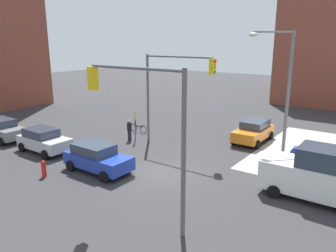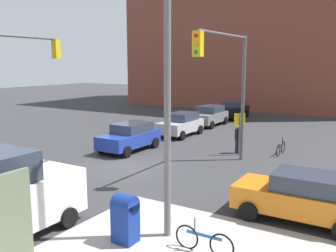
% 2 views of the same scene
% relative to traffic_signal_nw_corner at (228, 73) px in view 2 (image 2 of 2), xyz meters
% --- Properties ---
extents(ground_plane, '(120.00, 120.00, 0.00)m').
position_rel_traffic_signal_nw_corner_xyz_m(ground_plane, '(2.34, -4.50, -4.64)').
color(ground_plane, '#333335').
extents(building_brick_west, '(16.00, 28.00, 22.30)m').
position_rel_traffic_signal_nw_corner_xyz_m(building_brick_west, '(-29.66, -8.48, 6.51)').
color(building_brick_west, brown).
rests_on(building_brick_west, ground).
extents(traffic_signal_nw_corner, '(5.64, 0.36, 6.50)m').
position_rel_traffic_signal_nw_corner_xyz_m(traffic_signal_nw_corner, '(0.00, 0.00, 0.00)').
color(traffic_signal_nw_corner, '#59595B').
rests_on(traffic_signal_nw_corner, ground).
extents(traffic_signal_se_corner, '(5.03, 0.36, 6.50)m').
position_rel_traffic_signal_nw_corner_xyz_m(traffic_signal_se_corner, '(4.95, -9.00, -0.04)').
color(traffic_signal_se_corner, '#59595B').
rests_on(traffic_signal_se_corner, ground).
extents(street_lamp_corner, '(2.08, 1.97, 8.00)m').
position_rel_traffic_signal_nw_corner_xyz_m(street_lamp_corner, '(7.28, 1.04, 0.06)').
color(street_lamp_corner, slate).
rests_on(street_lamp_corner, ground).
extents(warning_sign_two_way, '(0.48, 0.48, 2.40)m').
position_rel_traffic_signal_nw_corner_xyz_m(warning_sign_two_way, '(-3.06, -0.48, -3.00)').
color(warning_sign_two_way, '#4C4C4C').
rests_on(warning_sign_two_way, ground).
extents(mailbox_blue, '(0.56, 0.64, 1.43)m').
position_rel_traffic_signal_nw_corner_xyz_m(mailbox_blue, '(8.54, 0.50, -3.88)').
color(mailbox_blue, navy).
rests_on(mailbox_blue, ground).
extents(fire_hydrant, '(0.26, 0.26, 0.94)m').
position_rel_traffic_signal_nw_corner_xyz_m(fire_hydrant, '(-2.66, -8.70, -4.15)').
color(fire_hydrant, red).
rests_on(fire_hydrant, ground).
extents(coupe_gray, '(4.04, 2.02, 1.62)m').
position_rel_traffic_signal_nw_corner_xyz_m(coupe_gray, '(-11.52, -6.28, -3.80)').
color(coupe_gray, slate).
rests_on(coupe_gray, ground).
extents(coupe_orange, '(2.02, 4.18, 1.62)m').
position_rel_traffic_signal_nw_corner_xyz_m(coupe_orange, '(4.38, 4.52, -3.80)').
color(coupe_orange, orange).
rests_on(coupe_orange, ground).
extents(hatchback_blue, '(4.13, 2.02, 1.62)m').
position_rel_traffic_signal_nw_corner_xyz_m(hatchback_blue, '(-0.80, -6.40, -3.80)').
color(hatchback_blue, '#1E389E').
rests_on(hatchback_blue, ground).
extents(sedan_silver, '(3.93, 2.02, 1.62)m').
position_rel_traffic_signal_nw_corner_xyz_m(sedan_silver, '(-6.42, -6.12, -3.80)').
color(sedan_silver, '#B7BABF').
rests_on(sedan_silver, ground).
extents(sedan_black, '(4.20, 2.02, 1.62)m').
position_rel_traffic_signal_nw_corner_xyz_m(sedan_black, '(-16.55, -6.20, -3.80)').
color(sedan_black, black).
rests_on(sedan_black, ground).
extents(pedestrian_crossing, '(0.36, 0.36, 1.62)m').
position_rel_traffic_signal_nw_corner_xyz_m(pedestrian_crossing, '(-3.46, -0.70, -3.80)').
color(pedestrian_crossing, black).
rests_on(pedestrian_crossing, ground).
extents(bicycle_leaning_on_fence, '(0.05, 1.75, 0.97)m').
position_rel_traffic_signal_nw_corner_xyz_m(bicycle_leaning_on_fence, '(7.94, 2.70, -4.29)').
color(bicycle_leaning_on_fence, black).
rests_on(bicycle_leaning_on_fence, ground).
extents(bicycle_at_crosswalk, '(1.75, 0.05, 0.97)m').
position_rel_traffic_signal_nw_corner_xyz_m(bicycle_at_crosswalk, '(-4.46, 1.50, -4.29)').
color(bicycle_at_crosswalk, black).
rests_on(bicycle_at_crosswalk, ground).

